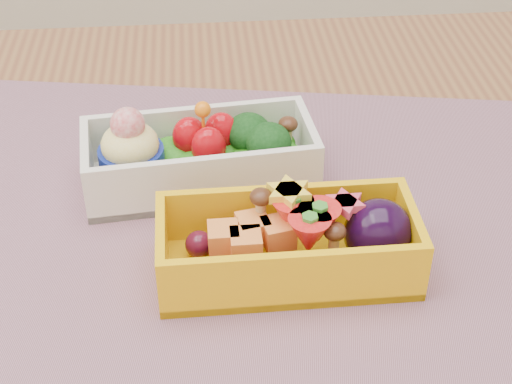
{
  "coord_description": "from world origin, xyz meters",
  "views": [
    {
      "loc": [
        0.0,
        -0.46,
        1.15
      ],
      "look_at": [
        0.04,
        0.01,
        0.79
      ],
      "focal_mm": 55.0,
      "sensor_mm": 36.0,
      "label": 1
    }
  ],
  "objects": [
    {
      "name": "bento_white",
      "position": [
        0.0,
        0.08,
        0.78
      ],
      "size": [
        0.2,
        0.1,
        0.08
      ],
      "rotation": [
        0.0,
        0.0,
        0.1
      ],
      "color": "silver",
      "rests_on": "placemat"
    },
    {
      "name": "table",
      "position": [
        0.0,
        0.0,
        0.65
      ],
      "size": [
        1.2,
        0.8,
        0.75
      ],
      "color": "brown",
      "rests_on": "ground"
    },
    {
      "name": "placemat",
      "position": [
        0.04,
        0.01,
        0.75
      ],
      "size": [
        0.65,
        0.54,
        0.0
      ],
      "primitive_type": "cube",
      "rotation": [
        0.0,
        0.0,
        -0.17
      ],
      "color": "gray",
      "rests_on": "table"
    },
    {
      "name": "bento_yellow",
      "position": [
        0.07,
        -0.04,
        0.78
      ],
      "size": [
        0.19,
        0.08,
        0.06
      ],
      "rotation": [
        0.0,
        0.0,
        0.01
      ],
      "color": "#F0B30C",
      "rests_on": "placemat"
    }
  ]
}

